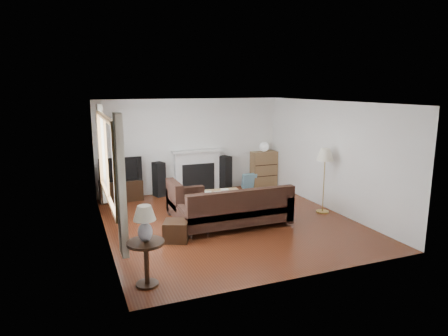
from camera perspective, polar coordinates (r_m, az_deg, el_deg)
name	(u,v)px	position (r m, az deg, el deg)	size (l,w,h in m)	color
room	(229,164)	(8.22, 0.77, 0.64)	(5.10, 5.60, 2.54)	#552413
window	(106,159)	(7.40, -16.46, 1.31)	(0.12, 2.74, 1.54)	olive
curtain_near	(121,186)	(5.95, -14.52, -2.47)	(0.10, 0.35, 2.10)	silver
curtain_far	(102,154)	(8.92, -17.00, 1.97)	(0.10, 0.35, 2.10)	silver
fireplace	(197,171)	(10.84, -3.81, -0.37)	(1.40, 0.26, 1.15)	white
tv_stand	(121,190)	(10.34, -14.48, -3.10)	(1.03, 0.46, 0.52)	black
television	(120,169)	(10.22, -14.63, -0.08)	(1.03, 0.14, 0.59)	black
speaker_left	(159,179)	(10.50, -9.27, -1.60)	(0.25, 0.30, 0.89)	black
speaker_right	(225,173)	(11.01, 0.14, -0.72)	(0.26, 0.31, 0.94)	black
bookshelf	(264,169)	(11.49, 5.69, -0.10)	(0.73, 0.35, 1.00)	brown
globe_lamp	(264,147)	(11.38, 5.76, 3.02)	(0.26, 0.26, 0.26)	white
sectional_sofa	(235,208)	(8.13, 1.63, -5.71)	(2.44, 1.78, 0.79)	black
coffee_table	(218,201)	(9.28, -0.92, -4.68)	(1.09, 0.59, 0.43)	#9D7A4B
footstool	(176,231)	(7.52, -6.84, -8.90)	(0.44, 0.44, 0.37)	black
floor_lamp	(324,181)	(9.23, 14.09, -1.78)	(0.38, 0.38, 1.47)	#AC8B3C
side_table	(146,263)	(5.95, -11.01, -13.23)	(0.53, 0.53, 0.66)	black
table_lamp	(145,224)	(5.73, -11.24, -7.84)	(0.32, 0.32, 0.52)	silver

